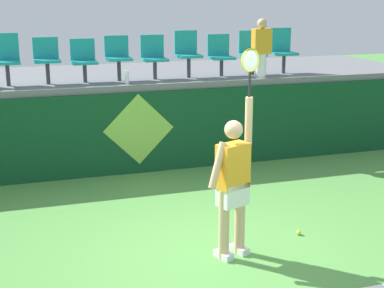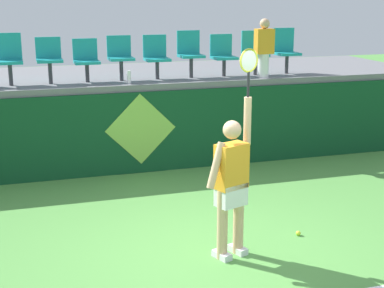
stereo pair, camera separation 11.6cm
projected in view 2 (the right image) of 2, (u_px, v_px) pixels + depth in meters
ground_plane at (217, 256)px, 7.20m from camera, size 40.00×40.00×0.00m
court_back_wall at (148, 131)px, 10.46m from camera, size 11.86×0.20×1.46m
spectator_platform at (130, 76)px, 11.69m from camera, size 11.86×3.18×0.12m
tennis_player at (232, 181)px, 6.98m from camera, size 0.72×0.38×2.53m
tennis_ball at (298, 233)px, 7.80m from camera, size 0.07×0.07×0.07m
water_bottle at (129, 77)px, 10.26m from camera, size 0.07×0.07×0.23m
stadium_chair_1 at (9, 57)px, 10.06m from camera, size 0.44×0.42×0.89m
stadium_chair_2 at (49, 57)px, 10.25m from camera, size 0.44×0.42×0.80m
stadium_chair_3 at (86, 58)px, 10.44m from camera, size 0.44×0.42×0.76m
stadium_chair_4 at (120, 55)px, 10.61m from camera, size 0.44×0.42×0.80m
stadium_chair_5 at (156, 55)px, 10.81m from camera, size 0.44×0.42×0.80m
stadium_chair_6 at (190, 51)px, 10.98m from camera, size 0.44×0.42×0.87m
stadium_chair_7 at (223, 53)px, 11.18m from camera, size 0.44×0.42×0.79m
stadium_chair_8 at (254, 51)px, 11.36m from camera, size 0.44×0.42×0.84m
stadium_chair_9 at (285, 49)px, 11.55m from camera, size 0.44×0.42×0.88m
spectator_0 at (264, 47)px, 10.90m from camera, size 0.34×0.20×1.09m
wall_signage_mount at (142, 173)px, 10.51m from camera, size 1.27×0.01×1.44m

